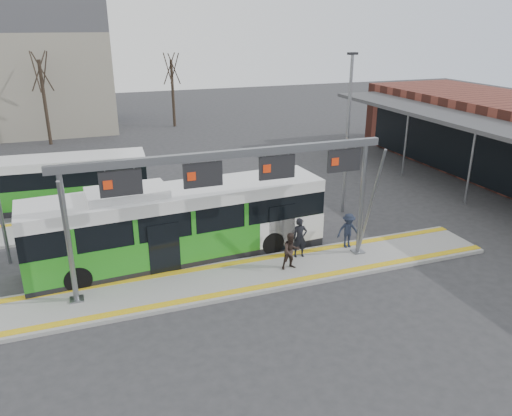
{
  "coord_description": "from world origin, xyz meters",
  "views": [
    {
      "loc": [
        -5.79,
        -17.2,
        9.89
      ],
      "look_at": [
        1.61,
        3.0,
        1.82
      ],
      "focal_mm": 35.0,
      "sensor_mm": 36.0,
      "label": 1
    }
  ],
  "objects": [
    {
      "name": "passenger_a",
      "position": [
        2.85,
        0.82,
        1.04
      ],
      "size": [
        0.7,
        0.5,
        1.78
      ],
      "primitive_type": "imported",
      "rotation": [
        0.0,
        0.0,
        -0.13
      ],
      "color": "black",
      "rests_on": "platform_main"
    },
    {
      "name": "hero_bus",
      "position": [
        -2.03,
        2.76,
        1.61
      ],
      "size": [
        12.97,
        3.54,
        3.53
      ],
      "rotation": [
        0.0,
        0.0,
        0.06
      ],
      "color": "black",
      "rests_on": "ground"
    },
    {
      "name": "tree_mid",
      "position": [
        3.66,
        32.35,
        5.55
      ],
      "size": [
        1.4,
        1.4,
        7.32
      ],
      "color": "#382B21",
      "rests_on": "ground"
    },
    {
      "name": "tactile_main",
      "position": [
        0.0,
        0.0,
        0.16
      ],
      "size": [
        22.0,
        2.65,
        0.02
      ],
      "color": "gold",
      "rests_on": "platform_main"
    },
    {
      "name": "passenger_b",
      "position": [
        2.02,
        -0.11,
        0.95
      ],
      "size": [
        0.79,
        0.62,
        1.59
      ],
      "primitive_type": "imported",
      "rotation": [
        0.0,
        0.0,
        0.02
      ],
      "color": "#2F231F",
      "rests_on": "platform_main"
    },
    {
      "name": "passenger_c",
      "position": [
        5.33,
        0.95,
        0.96
      ],
      "size": [
        1.13,
        0.74,
        1.63
      ],
      "primitive_type": "imported",
      "rotation": [
        0.0,
        0.0,
        -0.14
      ],
      "color": "#1C2334",
      "rests_on": "platform_main"
    },
    {
      "name": "tree_left",
      "position": [
        -7.89,
        28.24,
        6.01
      ],
      "size": [
        1.4,
        1.4,
        7.92
      ],
      "color": "#382B21",
      "rests_on": "ground"
    },
    {
      "name": "ground",
      "position": [
        0.0,
        0.0,
        0.0
      ],
      "size": [
        120.0,
        120.0,
        0.0
      ],
      "primitive_type": "plane",
      "color": "#2D2D30",
      "rests_on": "ground"
    },
    {
      "name": "platform_main",
      "position": [
        0.0,
        0.0,
        0.07
      ],
      "size": [
        22.0,
        3.0,
        0.15
      ],
      "primitive_type": "cube",
      "color": "gray",
      "rests_on": "ground"
    },
    {
      "name": "tactile_second",
      "position": [
        -4.0,
        9.15,
        0.16
      ],
      "size": [
        20.0,
        0.35,
        0.02
      ],
      "color": "gold",
      "rests_on": "platform_second"
    },
    {
      "name": "lamp_east",
      "position": [
        7.55,
        5.32,
        4.47
      ],
      "size": [
        0.5,
        0.25,
        8.45
      ],
      "color": "slate",
      "rests_on": "ground"
    },
    {
      "name": "gantry",
      "position": [
        -0.35,
        0.25,
        4.3
      ],
      "size": [
        13.0,
        1.68,
        5.2
      ],
      "color": "slate",
      "rests_on": "platform_main"
    },
    {
      "name": "platform_second",
      "position": [
        -4.0,
        8.0,
        0.07
      ],
      "size": [
        20.0,
        3.0,
        0.15
      ],
      "primitive_type": "cube",
      "color": "gray",
      "rests_on": "ground"
    },
    {
      "name": "bg_bus_green",
      "position": [
        -7.92,
        11.74,
        1.41
      ],
      "size": [
        11.53,
        3.18,
        2.85
      ],
      "rotation": [
        0.0,
        0.0,
        -0.07
      ],
      "color": "black",
      "rests_on": "ground"
    }
  ]
}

